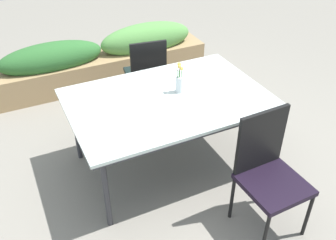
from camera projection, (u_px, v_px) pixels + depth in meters
ground_plane at (167, 167)px, 3.55m from camera, size 12.00×12.00×0.00m
dining_table at (168, 102)px, 3.20m from camera, size 1.67×1.12×0.73m
chair_near_right at (268, 168)px, 2.75m from camera, size 0.45×0.45×0.96m
chair_far_side at (146, 72)px, 4.06m from camera, size 0.45×0.45×0.88m
flower_vase at (179, 81)px, 3.20m from camera, size 0.06×0.07×0.27m
planter_box at (103, 59)px, 4.75m from camera, size 2.71×0.45×0.67m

